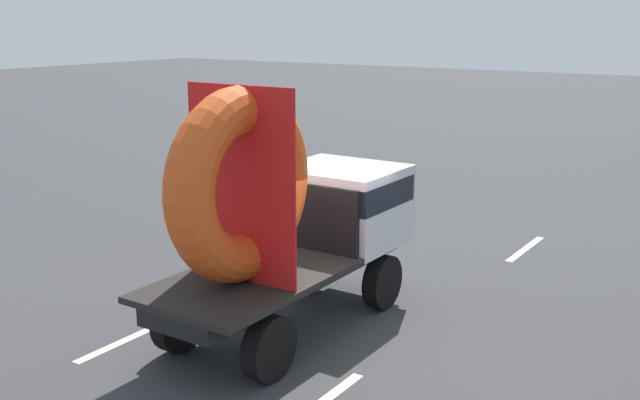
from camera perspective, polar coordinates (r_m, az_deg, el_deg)
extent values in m
plane|color=#38383A|center=(12.63, -1.30, -9.08)|extent=(120.00, 120.00, 0.00)
cylinder|color=black|center=(13.86, -1.41, -4.90)|extent=(0.28, 0.94, 0.94)
cylinder|color=black|center=(13.01, 4.77, -6.21)|extent=(0.28, 0.94, 0.94)
cylinder|color=black|center=(11.55, -10.69, -9.05)|extent=(0.28, 0.94, 0.94)
cylinder|color=black|center=(10.52, -3.89, -11.19)|extent=(0.28, 0.94, 0.94)
cube|color=black|center=(11.97, -2.67, -5.68)|extent=(1.30, 5.08, 0.25)
cube|color=silver|center=(13.06, 1.61, -0.34)|extent=(2.00, 1.76, 1.35)
cube|color=black|center=(12.95, 1.50, 0.89)|extent=(2.02, 1.67, 0.44)
cube|color=black|center=(11.25, -5.33, -6.05)|extent=(2.00, 3.33, 0.10)
cube|color=black|center=(12.31, -0.69, -1.33)|extent=(1.80, 0.08, 1.10)
torus|color=#D84C19|center=(10.73, -6.01, 1.14)|extent=(0.69, 2.84, 2.84)
cube|color=red|center=(10.73, -6.01, 1.14)|extent=(1.90, 0.03, 2.84)
cube|color=beige|center=(12.39, -13.80, -9.95)|extent=(0.16, 2.37, 0.01)
cube|color=beige|center=(18.08, 4.17, -2.01)|extent=(0.16, 2.20, 0.01)
cube|color=beige|center=(16.91, 15.37, -3.60)|extent=(0.16, 2.11, 0.01)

